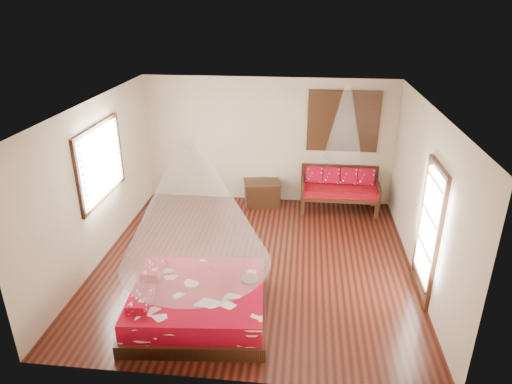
% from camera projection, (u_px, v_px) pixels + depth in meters
% --- Properties ---
extents(room, '(5.54, 5.54, 2.84)m').
position_uv_depth(room, '(255.00, 190.00, 7.58)').
color(room, black).
rests_on(room, ground).
extents(bed, '(2.12, 1.95, 0.63)m').
position_uv_depth(bed, '(197.00, 303.00, 6.65)').
color(bed, black).
rests_on(bed, floor).
extents(daybed, '(1.68, 0.75, 0.94)m').
position_uv_depth(daybed, '(339.00, 187.00, 9.94)').
color(daybed, black).
rests_on(daybed, floor).
extents(storage_chest, '(0.91, 0.74, 0.55)m').
position_uv_depth(storage_chest, '(262.00, 193.00, 10.28)').
color(storage_chest, black).
rests_on(storage_chest, floor).
extents(shutter_panel, '(1.52, 0.06, 1.32)m').
position_uv_depth(shutter_panel, '(343.00, 121.00, 9.70)').
color(shutter_panel, black).
rests_on(shutter_panel, wall_back).
extents(window_left, '(0.10, 1.74, 1.34)m').
position_uv_depth(window_left, '(101.00, 163.00, 7.92)').
color(window_left, black).
rests_on(window_left, wall_left).
extents(glazed_door, '(0.08, 1.02, 2.16)m').
position_uv_depth(glazed_door, '(428.00, 233.00, 6.90)').
color(glazed_door, black).
rests_on(glazed_door, floor).
extents(wine_tray, '(0.27, 0.27, 0.22)m').
position_uv_depth(wine_tray, '(250.00, 277.00, 6.72)').
color(wine_tray, brown).
rests_on(wine_tray, bed).
extents(mosquito_net_main, '(2.09, 2.09, 1.80)m').
position_uv_depth(mosquito_net_main, '(192.00, 203.00, 6.01)').
color(mosquito_net_main, white).
rests_on(mosquito_net_main, ceiling).
extents(mosquito_net_daybed, '(0.79, 0.79, 1.50)m').
position_uv_depth(mosquito_net_daybed, '(345.00, 122.00, 9.24)').
color(mosquito_net_daybed, white).
rests_on(mosquito_net_daybed, ceiling).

